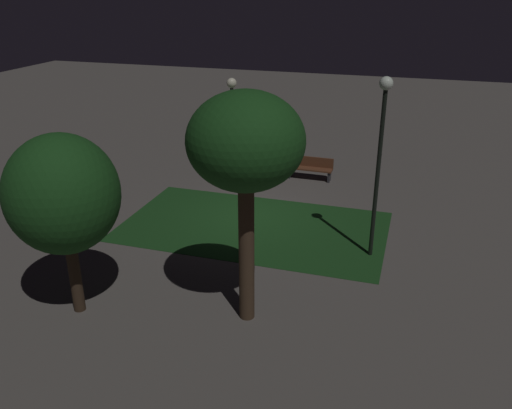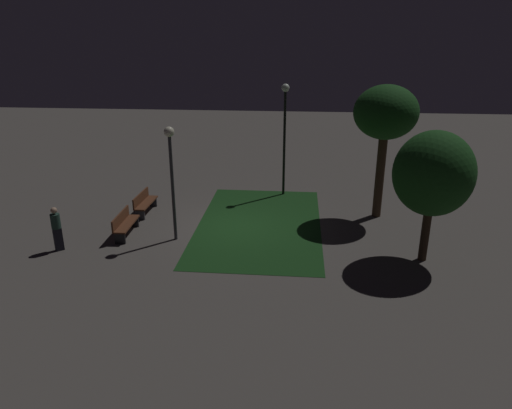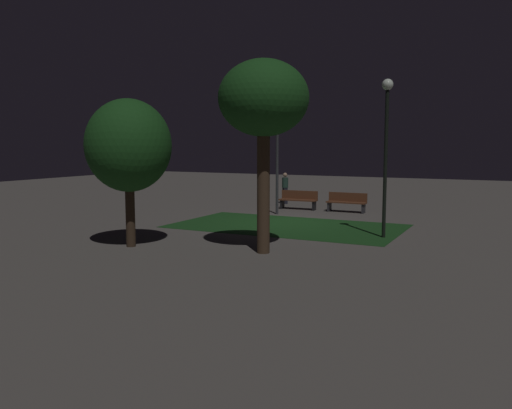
# 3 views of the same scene
# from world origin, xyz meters

# --- Properties ---
(ground_plane) EXTENTS (60.00, 60.00, 0.00)m
(ground_plane) POSITION_xyz_m (0.00, 0.00, 0.00)
(ground_plane) COLOR #56514C
(grass_lawn) EXTENTS (8.46, 4.87, 0.01)m
(grass_lawn) POSITION_xyz_m (-0.37, 0.78, 0.01)
(grass_lawn) COLOR #194219
(grass_lawn) RESTS_ON ground
(bench_path_side) EXTENTS (1.81, 0.52, 0.88)m
(bench_path_side) POSITION_xyz_m (-1.17, -4.22, 0.48)
(bench_path_side) COLOR brown
(bench_path_side) RESTS_ON ground
(bench_front_left) EXTENTS (1.81, 0.53, 0.88)m
(bench_front_left) POSITION_xyz_m (1.18, -4.22, 0.48)
(bench_front_left) COLOR brown
(bench_front_left) RESTS_ON ground
(tree_lawn_side) EXTENTS (2.54, 2.54, 4.41)m
(tree_lawn_side) POSITION_xyz_m (2.26, 6.53, 3.01)
(tree_lawn_side) COLOR #38281C
(tree_lawn_side) RESTS_ON ground
(tree_back_right) EXTENTS (2.51, 2.51, 5.40)m
(tree_back_right) POSITION_xyz_m (-1.72, 5.60, 4.25)
(tree_back_right) COLOR #423021
(tree_back_right) RESTS_ON ground
(lamp_post_plaza_west) EXTENTS (0.36, 0.36, 4.22)m
(lamp_post_plaza_west) POSITION_xyz_m (1.38, -2.21, 2.90)
(lamp_post_plaza_west) COLOR #333338
(lamp_post_plaza_west) RESTS_ON ground
(lamp_post_plaza_east) EXTENTS (0.36, 0.36, 5.15)m
(lamp_post_plaza_east) POSITION_xyz_m (-4.20, 1.59, 3.44)
(lamp_post_plaza_east) COLOR black
(lamp_post_plaza_east) RESTS_ON ground
(pedestrian) EXTENTS (0.34, 0.34, 1.61)m
(pedestrian) POSITION_xyz_m (2.68, -6.06, 0.85)
(pedestrian) COLOR black
(pedestrian) RESTS_ON ground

